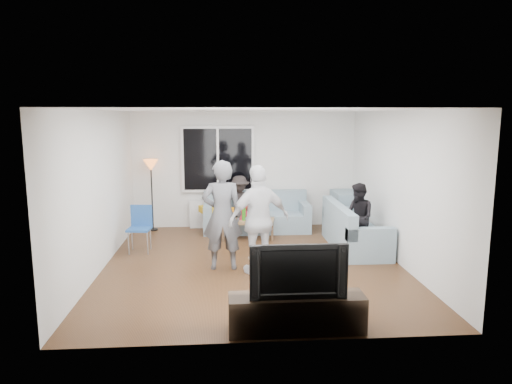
{
  "coord_description": "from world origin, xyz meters",
  "views": [
    {
      "loc": [
        -0.49,
        -7.54,
        2.52
      ],
      "look_at": [
        0.1,
        0.6,
        1.15
      ],
      "focal_mm": 32.2,
      "sensor_mm": 36.0,
      "label": 1
    }
  ],
  "objects": [
    {
      "name": "wall_right",
      "position": [
        2.52,
        0.0,
        1.3
      ],
      "size": [
        0.04,
        5.5,
        2.6
      ],
      "primitive_type": "cube",
      "color": "silver",
      "rests_on": "ground"
    },
    {
      "name": "coffee_table",
      "position": [
        -0.01,
        1.7,
        0.2
      ],
      "size": [
        1.19,
        0.79,
        0.4
      ],
      "primitive_type": "cube",
      "rotation": [
        0.0,
        0.0,
        -0.18
      ],
      "color": "olive",
      "rests_on": "floor"
    },
    {
      "name": "window_frame",
      "position": [
        -0.6,
        2.69,
        1.55
      ],
      "size": [
        1.62,
        0.06,
        1.47
      ],
      "primitive_type": "cube",
      "color": "white",
      "rests_on": "wall_back"
    },
    {
      "name": "potted_plant",
      "position": [
        -0.16,
        2.62,
        0.78
      ],
      "size": [
        0.19,
        0.16,
        0.33
      ],
      "primitive_type": "imported",
      "rotation": [
        0.0,
        0.0,
        -0.11
      ],
      "color": "#2C6327",
      "rests_on": "radiator"
    },
    {
      "name": "pitcher",
      "position": [
        -0.08,
        1.67,
        0.49
      ],
      "size": [
        0.17,
        0.17,
        0.17
      ],
      "primitive_type": "cylinder",
      "color": "maroon",
      "rests_on": "coffee_table"
    },
    {
      "name": "side_chair",
      "position": [
        -2.05,
        0.85,
        0.43
      ],
      "size": [
        0.44,
        0.44,
        0.86
      ],
      "primitive_type": null,
      "rotation": [
        0.0,
        0.0,
        -0.1
      ],
      "color": "#224E93",
      "rests_on": "floor"
    },
    {
      "name": "bottle_b",
      "position": [
        -0.08,
        1.59,
        0.53
      ],
      "size": [
        0.08,
        0.08,
        0.26
      ],
      "primitive_type": "cylinder",
      "color": "#287815",
      "rests_on": "coffee_table"
    },
    {
      "name": "ceiling",
      "position": [
        0.0,
        0.0,
        2.62
      ],
      "size": [
        5.0,
        5.5,
        0.04
      ],
      "primitive_type": "cube",
      "color": "white",
      "rests_on": "ground"
    },
    {
      "name": "sofa_corner",
      "position": [
        2.37,
        2.27,
        0.42
      ],
      "size": [
        0.85,
        0.85,
        0.85
      ],
      "primitive_type": "cube",
      "color": "gray",
      "rests_on": "floor"
    },
    {
      "name": "cushion_red",
      "position": [
        -0.01,
        2.33,
        0.51
      ],
      "size": [
        0.39,
        0.34,
        0.13
      ],
      "primitive_type": "cube",
      "rotation": [
        0.0,
        0.0,
        0.13
      ],
      "color": "maroon",
      "rests_on": "sofa_back_section"
    },
    {
      "name": "floor_lamp",
      "position": [
        -2.05,
        2.49,
        0.78
      ],
      "size": [
        0.32,
        0.32,
        1.56
      ],
      "primitive_type": null,
      "color": "orange",
      "rests_on": "floor"
    },
    {
      "name": "radiator",
      "position": [
        -0.6,
        2.65,
        0.31
      ],
      "size": [
        1.3,
        0.12,
        0.62
      ],
      "primitive_type": "cube",
      "color": "silver",
      "rests_on": "floor"
    },
    {
      "name": "bottle_d",
      "position": [
        0.21,
        1.59,
        0.51
      ],
      "size": [
        0.07,
        0.07,
        0.21
      ],
      "primitive_type": "cylinder",
      "color": "#FF6016",
      "rests_on": "coffee_table"
    },
    {
      "name": "spectator_back",
      "position": [
        -0.14,
        2.3,
        0.61
      ],
      "size": [
        0.86,
        0.58,
        1.22
      ],
      "primitive_type": "imported",
      "rotation": [
        0.0,
        0.0,
        0.17
      ],
      "color": "black",
      "rests_on": "floor"
    },
    {
      "name": "floor",
      "position": [
        0.0,
        0.0,
        -0.02
      ],
      "size": [
        5.0,
        5.5,
        0.04
      ],
      "primitive_type": "cube",
      "color": "#56351C",
      "rests_on": "ground"
    },
    {
      "name": "tv_console",
      "position": [
        0.35,
        -2.5,
        0.22
      ],
      "size": [
        1.6,
        0.4,
        0.44
      ],
      "primitive_type": "cube",
      "color": "#2F2217",
      "rests_on": "floor"
    },
    {
      "name": "player_left",
      "position": [
        -0.51,
        -0.19,
        0.91
      ],
      "size": [
        0.67,
        0.44,
        1.81
      ],
      "primitive_type": "imported",
      "rotation": [
        0.0,
        0.0,
        3.13
      ],
      "color": "#4E4F54",
      "rests_on": "floor"
    },
    {
      "name": "player_right",
      "position": [
        0.07,
        -0.47,
        0.88
      ],
      "size": [
        1.11,
        0.75,
        1.76
      ],
      "primitive_type": "imported",
      "rotation": [
        0.0,
        0.0,
        3.48
      ],
      "color": "silver",
      "rests_on": "floor"
    },
    {
      "name": "bottle_c",
      "position": [
        0.02,
        1.9,
        0.49
      ],
      "size": [
        0.07,
        0.07,
        0.19
      ],
      "primitive_type": "cylinder",
      "color": "#331A0B",
      "rests_on": "coffee_table"
    },
    {
      "name": "wall_back",
      "position": [
        0.0,
        2.77,
        1.3
      ],
      "size": [
        5.0,
        0.04,
        2.6
      ],
      "primitive_type": "cube",
      "color": "silver",
      "rests_on": "ground"
    },
    {
      "name": "sofa_right_section",
      "position": [
        2.02,
        0.82,
        0.42
      ],
      "size": [
        2.0,
        0.85,
        0.85
      ],
      "primitive_type": null,
      "rotation": [
        0.0,
        0.0,
        1.57
      ],
      "color": "gray",
      "rests_on": "floor"
    },
    {
      "name": "window_glass",
      "position": [
        -0.6,
        2.65,
        1.55
      ],
      "size": [
        1.5,
        0.02,
        1.35
      ],
      "primitive_type": "cube",
      "color": "black",
      "rests_on": "window_frame"
    },
    {
      "name": "wall_front",
      "position": [
        0.0,
        -2.77,
        1.3
      ],
      "size": [
        5.0,
        0.04,
        2.6
      ],
      "primitive_type": "cube",
      "color": "silver",
      "rests_on": "ground"
    },
    {
      "name": "sofa_back_section",
      "position": [
        0.23,
        2.27,
        0.42
      ],
      "size": [
        2.3,
        0.85,
        0.85
      ],
      "primitive_type": null,
      "color": "gray",
      "rests_on": "floor"
    },
    {
      "name": "bottle_e",
      "position": [
        0.3,
        1.82,
        0.5
      ],
      "size": [
        0.07,
        0.07,
        0.19
      ],
      "primitive_type": "cylinder",
      "color": "black",
      "rests_on": "coffee_table"
    },
    {
      "name": "cushion_yellow",
      "position": [
        -0.8,
        2.25,
        0.51
      ],
      "size": [
        0.47,
        0.44,
        0.14
      ],
      "primitive_type": "cube",
      "rotation": [
        0.0,
        0.0,
        0.38
      ],
      "color": "gold",
      "rests_on": "sofa_back_section"
    },
    {
      "name": "television",
      "position": [
        0.35,
        -2.5,
        0.76
      ],
      "size": [
        1.13,
        0.15,
        0.65
      ],
      "primitive_type": "imported",
      "color": "black",
      "rests_on": "tv_console"
    },
    {
      "name": "vase",
      "position": [
        -0.86,
        2.62,
        0.71
      ],
      "size": [
        0.21,
        0.21,
        0.18
      ],
      "primitive_type": "imported",
      "rotation": [
        0.0,
        0.0,
        0.18
      ],
      "color": "silver",
      "rests_on": "radiator"
    },
    {
      "name": "window_mullion",
      "position": [
        -0.6,
        2.64,
        1.55
      ],
      "size": [
        0.05,
        0.03,
        1.35
      ],
      "primitive_type": "cube",
      "color": "white",
      "rests_on": "window_frame"
    },
    {
      "name": "bottle_a",
      "position": [
        -0.3,
        1.84,
        0.51
      ],
      "size": [
        0.07,
        0.07,
        0.22
      ],
      "primitive_type": "cylinder",
      "color": "orange",
      "rests_on": "coffee_table"
    },
    {
      "name": "wall_left",
      "position": [
        -2.52,
        0.0,
        1.3
      ],
      "size": [
        0.04,
        5.5,
        2.6
      ],
      "primitive_type": "cube",
      "color": "silver",
      "rests_on": "ground"
    },
    {
      "name": "spectator_right",
      "position": [
        2.02,
        0.65,
        0.64
      ],
      "size": [
        0.62,
        0.72,
        1.28
      ],
      "primitive_type": "imported",
      "rotation": [
        0.0,
        0.0,
        -1.33
      ],
      "color": "black",
      "rests_on": "floor"
    }
  ]
}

